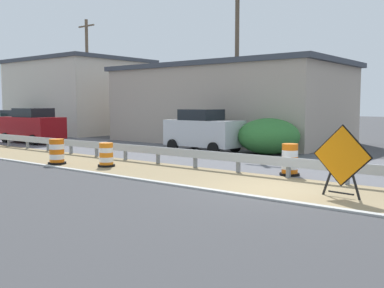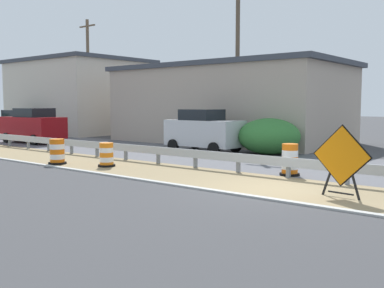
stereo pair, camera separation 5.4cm
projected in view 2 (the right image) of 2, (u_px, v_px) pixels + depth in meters
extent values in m
plane|color=#3D3D3F|center=(272.00, 190.00, 13.01)|extent=(160.00, 160.00, 0.00)
cube|color=#8E7A56|center=(281.00, 187.00, 13.45)|extent=(3.53, 120.00, 0.01)
cube|color=#56565B|center=(345.00, 167.00, 17.58)|extent=(7.12, 120.00, 0.00)
cube|color=#ADADA8|center=(249.00, 197.00, 12.00)|extent=(0.20, 120.00, 0.11)
cube|color=#ADB2B7|center=(316.00, 165.00, 14.31)|extent=(0.08, 56.05, 0.32)
cube|color=slate|center=(347.00, 174.00, 13.76)|extent=(0.12, 0.12, 0.70)
cube|color=slate|center=(288.00, 168.00, 15.02)|extent=(0.12, 0.12, 0.70)
cube|color=slate|center=(238.00, 163.00, 16.27)|extent=(0.12, 0.12, 0.70)
cube|color=slate|center=(195.00, 159.00, 17.52)|extent=(0.12, 0.12, 0.70)
cube|color=slate|center=(158.00, 155.00, 18.77)|extent=(0.12, 0.12, 0.70)
cube|color=slate|center=(126.00, 152.00, 20.02)|extent=(0.12, 0.12, 0.70)
cube|color=slate|center=(97.00, 149.00, 21.27)|extent=(0.12, 0.12, 0.70)
cube|color=slate|center=(72.00, 147.00, 22.52)|extent=(0.12, 0.12, 0.70)
cube|color=slate|center=(49.00, 144.00, 23.77)|extent=(0.12, 0.12, 0.70)
cube|color=slate|center=(28.00, 142.00, 25.02)|extent=(0.12, 0.12, 0.70)
cube|color=slate|center=(10.00, 140.00, 26.27)|extent=(0.12, 0.12, 0.70)
cube|color=black|center=(354.00, 180.00, 11.64)|extent=(0.09, 0.39, 1.06)
cube|color=black|center=(329.00, 177.00, 12.13)|extent=(0.09, 0.39, 1.06)
cube|color=black|center=(341.00, 193.00, 11.92)|extent=(0.12, 0.72, 0.04)
cube|color=orange|center=(341.00, 156.00, 11.82)|extent=(0.20, 1.57, 1.57)
cube|color=black|center=(342.00, 156.00, 11.83)|extent=(0.19, 1.66, 1.67)
cylinder|color=orange|center=(290.00, 172.00, 15.61)|extent=(0.56, 0.56, 0.22)
cylinder|color=white|center=(290.00, 166.00, 15.59)|extent=(0.56, 0.56, 0.22)
cylinder|color=orange|center=(290.00, 160.00, 15.57)|extent=(0.56, 0.56, 0.22)
cylinder|color=white|center=(290.00, 153.00, 15.55)|extent=(0.56, 0.56, 0.22)
cylinder|color=orange|center=(290.00, 147.00, 15.53)|extent=(0.56, 0.56, 0.22)
cylinder|color=black|center=(290.00, 174.00, 15.61)|extent=(0.70, 0.70, 0.08)
cylinder|color=orange|center=(107.00, 164.00, 17.82)|extent=(0.55, 0.55, 0.19)
cylinder|color=white|center=(107.00, 159.00, 17.81)|extent=(0.55, 0.55, 0.19)
cylinder|color=orange|center=(106.00, 155.00, 17.79)|extent=(0.55, 0.55, 0.19)
cylinder|color=white|center=(106.00, 150.00, 17.77)|extent=(0.55, 0.55, 0.19)
cylinder|color=orange|center=(106.00, 145.00, 17.76)|extent=(0.55, 0.55, 0.19)
cylinder|color=black|center=(107.00, 165.00, 17.83)|extent=(0.69, 0.69, 0.08)
cylinder|color=orange|center=(57.00, 162.00, 18.56)|extent=(0.60, 0.60, 0.21)
cylinder|color=white|center=(57.00, 157.00, 18.54)|extent=(0.60, 0.60, 0.21)
cylinder|color=orange|center=(57.00, 152.00, 18.52)|extent=(0.60, 0.60, 0.21)
cylinder|color=white|center=(57.00, 146.00, 18.50)|extent=(0.60, 0.60, 0.21)
cylinder|color=orange|center=(57.00, 141.00, 18.48)|extent=(0.60, 0.60, 0.21)
cylinder|color=black|center=(57.00, 163.00, 18.57)|extent=(0.75, 0.75, 0.08)
cube|color=black|center=(19.00, 125.00, 34.83)|extent=(1.77, 4.52, 1.14)
cube|color=black|center=(17.00, 114.00, 34.87)|extent=(1.57, 2.09, 0.56)
cylinder|color=black|center=(39.00, 132.00, 34.60)|extent=(0.23, 0.64, 0.64)
cylinder|color=black|center=(19.00, 133.00, 33.28)|extent=(0.23, 0.64, 0.64)
cylinder|color=black|center=(19.00, 131.00, 36.48)|extent=(0.23, 0.64, 0.64)
cube|color=maroon|center=(33.00, 127.00, 28.64)|extent=(2.11, 4.65, 1.35)
cube|color=black|center=(34.00, 113.00, 28.44)|extent=(1.82, 2.17, 0.56)
cylinder|color=black|center=(6.00, 138.00, 28.83)|extent=(0.24, 0.65, 0.64)
cylinder|color=black|center=(33.00, 136.00, 30.37)|extent=(0.24, 0.65, 0.64)
cylinder|color=black|center=(34.00, 140.00, 27.03)|extent=(0.24, 0.65, 0.64)
cylinder|color=black|center=(60.00, 138.00, 28.57)|extent=(0.24, 0.65, 0.64)
cube|color=silver|center=(204.00, 133.00, 23.22)|extent=(1.95, 4.21, 1.34)
cube|color=black|center=(202.00, 115.00, 23.24)|extent=(1.68, 1.97, 0.56)
cylinder|color=black|center=(235.00, 146.00, 23.05)|extent=(0.25, 0.65, 0.64)
cylinder|color=black|center=(214.00, 149.00, 21.71)|extent=(0.25, 0.65, 0.64)
cylinder|color=black|center=(195.00, 143.00, 24.84)|extent=(0.25, 0.65, 0.64)
cylinder|color=black|center=(173.00, 145.00, 23.50)|extent=(0.25, 0.65, 0.64)
cube|color=#AD9E8E|center=(230.00, 106.00, 29.53)|extent=(8.12, 14.49, 4.74)
cube|color=#3D424C|center=(230.00, 67.00, 29.30)|extent=(8.44, 15.07, 0.30)
cube|color=beige|center=(80.00, 98.00, 39.21)|extent=(8.54, 10.56, 5.99)
cube|color=#3D424C|center=(79.00, 62.00, 38.93)|extent=(8.88, 10.98, 0.30)
cylinder|color=brown|center=(237.00, 68.00, 25.24)|extent=(0.24, 0.24, 9.06)
cylinder|color=brown|center=(88.00, 78.00, 35.02)|extent=(0.24, 0.24, 9.04)
cube|color=brown|center=(87.00, 26.00, 34.65)|extent=(0.12, 1.80, 0.10)
ellipsoid|color=#337533|center=(269.00, 136.00, 22.09)|extent=(3.08, 3.08, 1.80)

